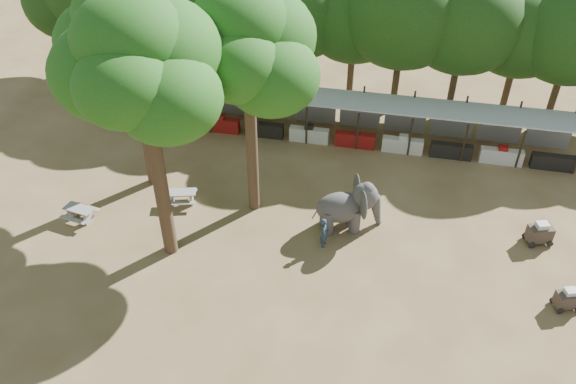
% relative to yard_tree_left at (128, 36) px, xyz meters
% --- Properties ---
extents(ground, '(100.00, 100.00, 0.00)m').
position_rel_yard_tree_left_xyz_m(ground, '(9.13, -7.19, -8.20)').
color(ground, brown).
rests_on(ground, ground).
extents(vendor_stalls, '(28.00, 2.99, 2.80)m').
position_rel_yard_tree_left_xyz_m(vendor_stalls, '(9.13, 6.65, -7.02)').
color(vendor_stalls, '#AFB3B7').
rests_on(vendor_stalls, ground).
extents(yard_tree_left, '(7.10, 6.90, 11.02)m').
position_rel_yard_tree_left_xyz_m(yard_tree_left, '(0.00, 0.00, 0.00)').
color(yard_tree_left, '#332316').
rests_on(yard_tree_left, ground).
extents(yard_tree_center, '(7.10, 6.90, 12.04)m').
position_rel_yard_tree_left_xyz_m(yard_tree_center, '(3.00, -5.00, 1.01)').
color(yard_tree_center, '#332316').
rests_on(yard_tree_center, ground).
extents(yard_tree_back, '(7.10, 6.90, 11.36)m').
position_rel_yard_tree_left_xyz_m(yard_tree_back, '(6.00, -1.00, 0.34)').
color(yard_tree_back, '#332316').
rests_on(yard_tree_back, ground).
extents(backdrop_trees, '(46.46, 5.95, 8.33)m').
position_rel_yard_tree_left_xyz_m(backdrop_trees, '(9.13, 11.81, -2.69)').
color(backdrop_trees, '#332316').
rests_on(backdrop_trees, ground).
extents(elephant, '(3.48, 2.62, 2.59)m').
position_rel_yard_tree_left_xyz_m(elephant, '(11.05, -1.76, -6.91)').
color(elephant, '#3C3A3A').
rests_on(elephant, ground).
extents(handler, '(0.39, 0.57, 1.59)m').
position_rel_yard_tree_left_xyz_m(handler, '(10.13, -3.36, -7.40)').
color(handler, '#26384C').
rests_on(handler, ground).
extents(picnic_table_near, '(1.71, 1.59, 0.75)m').
position_rel_yard_tree_left_xyz_m(picnic_table_near, '(-2.12, -4.06, -7.71)').
color(picnic_table_near, gray).
rests_on(picnic_table_near, ground).
extents(picnic_table_far, '(1.78, 1.68, 0.74)m').
position_rel_yard_tree_left_xyz_m(picnic_table_far, '(2.39, -1.71, -7.72)').
color(picnic_table_far, gray).
rests_on(picnic_table_far, ground).
extents(cart_front, '(1.25, 1.01, 1.05)m').
position_rel_yard_tree_left_xyz_m(cart_front, '(20.71, -5.03, -7.68)').
color(cart_front, '#322823').
rests_on(cart_front, ground).
extents(cart_back, '(1.41, 1.14, 1.19)m').
position_rel_yard_tree_left_xyz_m(cart_back, '(20.11, -0.99, -7.61)').
color(cart_back, '#322823').
rests_on(cart_back, ground).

